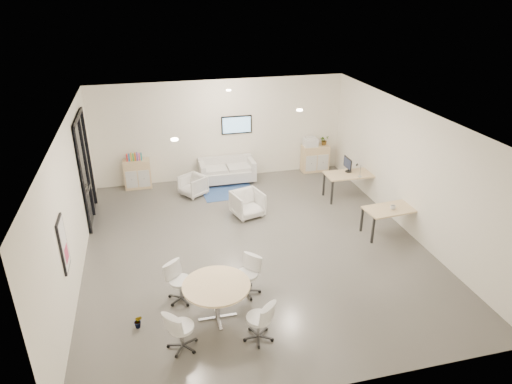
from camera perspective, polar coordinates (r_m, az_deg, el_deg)
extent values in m
cube|color=#5B5953|center=(11.49, -0.16, -8.37)|extent=(8.00, 9.00, 0.80)
cube|color=white|center=(9.89, -0.19, 11.43)|extent=(8.00, 9.00, 0.80)
cube|color=white|center=(15.05, -4.66, 8.15)|extent=(8.00, 0.80, 3.20)
cube|color=white|center=(6.58, 10.45, -16.30)|extent=(8.00, 0.80, 3.20)
cube|color=white|center=(10.50, -24.21, -1.63)|extent=(0.80, 9.00, 3.20)
cube|color=white|center=(12.26, 20.25, 2.74)|extent=(0.80, 9.00, 3.20)
cube|color=black|center=(12.77, -20.55, 2.70)|extent=(0.02, 1.90, 2.85)
cube|color=black|center=(12.35, -21.41, 8.67)|extent=(0.06, 1.90, 0.08)
cube|color=black|center=(11.93, -20.82, 1.13)|extent=(0.06, 0.08, 2.85)
cube|color=black|center=(13.62, -20.14, 4.10)|extent=(0.06, 0.08, 2.85)
cube|color=black|center=(12.91, -20.40, 2.95)|extent=(0.06, 0.07, 2.85)
cube|color=#B2B2B7|center=(12.49, -20.20, 0.39)|extent=(0.04, 0.60, 0.05)
cube|color=black|center=(9.04, -22.96, -6.04)|extent=(0.04, 0.54, 1.04)
cube|color=white|center=(9.03, -22.83, -6.03)|extent=(0.01, 0.46, 0.96)
cube|color=#C5385C|center=(9.13, -22.60, -7.11)|extent=(0.01, 0.32, 0.30)
cube|color=black|center=(14.68, -2.45, 8.40)|extent=(0.98, 0.05, 0.58)
cube|color=#82B7E1|center=(14.66, -2.42, 8.37)|extent=(0.90, 0.01, 0.50)
cylinder|color=#FFEAC6|center=(8.79, -10.15, 6.48)|extent=(0.14, 0.14, 0.03)
cylinder|color=#FFEAC6|center=(10.79, 5.47, 10.16)|extent=(0.14, 0.14, 0.03)
cylinder|color=#FFEAC6|center=(12.85, -3.44, 12.58)|extent=(0.14, 0.14, 0.03)
cube|color=#DABB83|center=(14.66, -14.60, 2.21)|extent=(0.81, 0.40, 0.91)
cube|color=silver|center=(14.51, -15.28, 1.49)|extent=(0.34, 0.02, 0.55)
cube|color=silver|center=(14.50, -13.82, 1.64)|extent=(0.34, 0.02, 0.55)
cube|color=#DABB83|center=(15.63, 7.38, 4.21)|extent=(0.90, 0.42, 0.90)
cube|color=silver|center=(15.40, 6.92, 3.56)|extent=(0.38, 0.02, 0.54)
cube|color=silver|center=(15.54, 8.36, 3.68)|extent=(0.38, 0.02, 0.54)
cube|color=red|center=(14.47, -15.83, 4.17)|extent=(0.04, 0.14, 0.22)
cube|color=#337FCC|center=(14.47, -15.59, 4.19)|extent=(0.04, 0.14, 0.22)
cube|color=gold|center=(14.47, -15.35, 4.22)|extent=(0.04, 0.14, 0.22)
cube|color=#4CB24C|center=(14.47, -15.11, 4.24)|extent=(0.04, 0.14, 0.22)
cube|color=#CC6619|center=(14.46, -14.87, 4.27)|extent=(0.04, 0.14, 0.22)
cube|color=purple|center=(14.46, -14.63, 4.29)|extent=(0.04, 0.14, 0.22)
cube|color=#E54C7F|center=(14.46, -14.39, 4.32)|extent=(0.04, 0.14, 0.22)
cube|color=teal|center=(14.46, -14.15, 4.34)|extent=(0.04, 0.14, 0.22)
cube|color=white|center=(15.37, 6.83, 6.18)|extent=(0.44, 0.37, 0.26)
cube|color=white|center=(15.32, 6.86, 6.73)|extent=(0.33, 0.28, 0.06)
cube|color=silver|center=(14.68, -3.64, 2.24)|extent=(1.75, 0.88, 0.33)
cube|color=silver|center=(14.86, -3.91, 3.89)|extent=(1.75, 0.20, 0.33)
cube|color=silver|center=(14.51, -6.76, 2.54)|extent=(0.16, 0.88, 0.66)
cube|color=silver|center=(14.76, -0.60, 3.12)|extent=(0.16, 0.88, 0.66)
cube|color=#2C4988|center=(14.03, -3.42, -0.05)|extent=(1.62, 1.12, 0.01)
imported|color=silver|center=(13.84, -7.90, 0.93)|extent=(0.89, 0.90, 0.68)
imported|color=silver|center=(12.47, -1.06, -1.36)|extent=(0.92, 0.89, 0.78)
cube|color=#DABB83|center=(13.69, 11.73, 2.19)|extent=(1.49, 0.76, 0.04)
cube|color=black|center=(13.30, 9.48, -0.10)|extent=(0.05, 0.05, 0.73)
cube|color=black|center=(13.88, 14.70, 0.47)|extent=(0.05, 0.05, 0.73)
cube|color=black|center=(13.83, 8.48, 0.97)|extent=(0.05, 0.05, 0.73)
cube|color=black|center=(14.38, 13.55, 1.48)|extent=(0.05, 0.05, 0.73)
cube|color=#DABB83|center=(11.93, 16.73, -2.01)|extent=(1.48, 0.84, 0.04)
cube|color=black|center=(11.56, 14.41, -4.68)|extent=(0.05, 0.05, 0.70)
cube|color=black|center=(12.20, 19.90, -3.81)|extent=(0.05, 0.05, 0.70)
cube|color=black|center=(12.03, 13.10, -3.32)|extent=(0.05, 0.05, 0.70)
cube|color=black|center=(12.65, 18.45, -2.56)|extent=(0.05, 0.05, 0.70)
cylinder|color=black|center=(13.80, 11.48, 2.55)|extent=(0.20, 0.20, 0.02)
cube|color=black|center=(13.75, 11.52, 3.01)|extent=(0.04, 0.03, 0.24)
cube|color=black|center=(13.68, 11.39, 3.57)|extent=(0.03, 0.50, 0.32)
cylinder|color=#DABB83|center=(8.67, -4.98, -11.57)|extent=(1.28, 1.28, 0.04)
cylinder|color=#B2B2B7|center=(8.91, -4.89, -13.59)|extent=(0.10, 0.10, 0.73)
cube|color=#B2B2B7|center=(9.13, -4.80, -15.32)|extent=(0.74, 0.06, 0.03)
cube|color=#B2B2B7|center=(9.13, -4.80, -15.32)|extent=(0.06, 0.74, 0.03)
imported|color=#3F7F3F|center=(15.55, 8.52, 6.30)|extent=(0.39, 0.41, 0.25)
imported|color=#3F7F3F|center=(9.13, -14.46, -15.78)|extent=(0.26, 0.33, 0.13)
imported|color=white|center=(11.81, 16.76, -1.81)|extent=(0.15, 0.13, 0.13)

